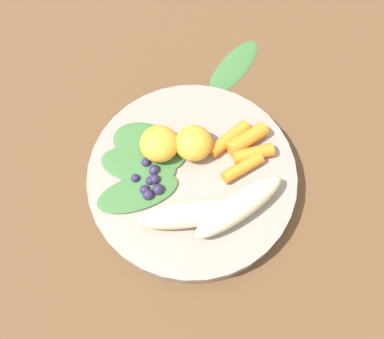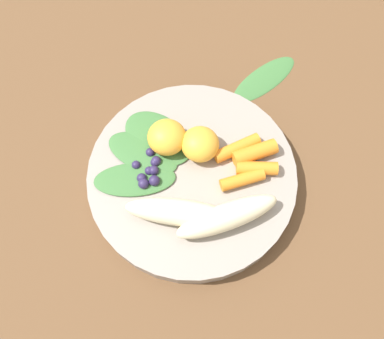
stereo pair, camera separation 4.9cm
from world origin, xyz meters
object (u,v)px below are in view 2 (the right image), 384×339
(banana_peeled_right, at_px, (178,212))
(kale_leaf_stray, at_px, (265,78))
(bowl, at_px, (192,177))
(banana_peeled_left, at_px, (227,216))
(orange_segment_near, at_px, (169,136))

(banana_peeled_right, xyz_separation_m, kale_leaf_stray, (-0.23, -0.10, -0.04))
(bowl, xyz_separation_m, kale_leaf_stray, (-0.18, -0.06, -0.01))
(banana_peeled_left, distance_m, orange_segment_near, 0.12)
(banana_peeled_left, bearing_deg, bowl, 103.27)
(banana_peeled_left, relative_size, orange_segment_near, 2.55)
(bowl, height_order, orange_segment_near, orange_segment_near)
(bowl, xyz_separation_m, banana_peeled_left, (0.01, 0.07, 0.03))
(orange_segment_near, bearing_deg, banana_peeled_left, 85.90)
(orange_segment_near, bearing_deg, bowl, 86.05)
(bowl, distance_m, kale_leaf_stray, 0.19)
(bowl, bearing_deg, banana_peeled_left, 85.79)
(orange_segment_near, distance_m, kale_leaf_stray, 0.18)
(orange_segment_near, height_order, kale_leaf_stray, orange_segment_near)
(banana_peeled_right, relative_size, orange_segment_near, 2.55)
(banana_peeled_left, xyz_separation_m, kale_leaf_stray, (-0.19, -0.13, -0.04))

